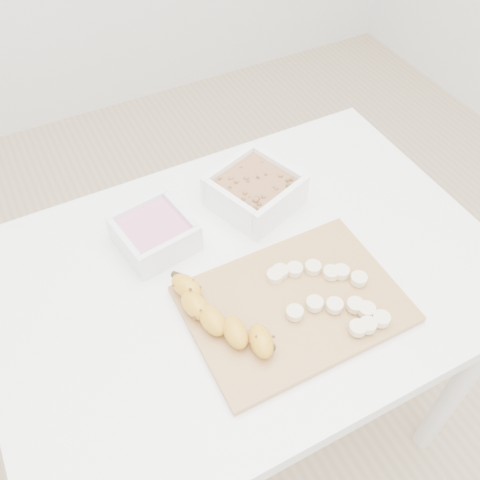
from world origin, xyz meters
name	(u,v)px	position (x,y,z in m)	size (l,w,h in m)	color
ground	(245,422)	(0.00, 0.00, 0.00)	(3.50, 3.50, 0.00)	#C6AD89
table	(247,298)	(0.00, 0.00, 0.65)	(1.00, 0.70, 0.75)	white
bowl_yogurt	(155,233)	(-0.13, 0.15, 0.78)	(0.16, 0.16, 0.07)	white
bowl_granola	(255,190)	(0.10, 0.16, 0.79)	(0.21, 0.21, 0.08)	white
cutting_board	(294,304)	(0.04, -0.12, 0.76)	(0.39, 0.28, 0.01)	#B17B43
banana	(222,317)	(-0.10, -0.10, 0.78)	(0.06, 0.23, 0.04)	orange
banana_slices	(330,294)	(0.10, -0.14, 0.78)	(0.18, 0.21, 0.02)	beige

